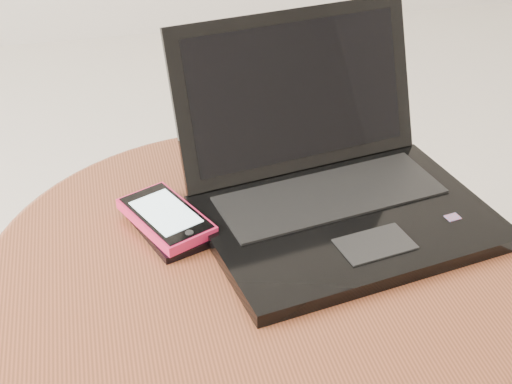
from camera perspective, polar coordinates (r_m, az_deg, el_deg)
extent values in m
cylinder|color=brown|center=(0.80, -0.26, -6.00)|extent=(0.57, 0.57, 0.03)
torus|color=brown|center=(0.80, -0.26, -6.00)|extent=(0.60, 0.60, 0.03)
cube|color=black|center=(0.83, 7.34, -2.34)|extent=(0.36, 0.27, 0.02)
cube|color=black|center=(0.86, 5.94, -0.23)|extent=(0.28, 0.14, 0.00)
cube|color=black|center=(0.79, 9.44, -4.09)|extent=(0.09, 0.06, 0.00)
cube|color=red|center=(0.85, 15.36, -1.95)|extent=(0.02, 0.02, 0.00)
cube|color=black|center=(0.89, 3.24, 8.00)|extent=(0.32, 0.12, 0.19)
cube|color=black|center=(0.89, 3.36, 7.98)|extent=(0.28, 0.10, 0.16)
cube|color=black|center=(0.83, -7.08, -2.94)|extent=(0.09, 0.12, 0.01)
cube|color=#AD194C|center=(0.86, -8.52, -1.06)|extent=(0.05, 0.02, 0.00)
cube|color=#D01E4D|center=(0.83, -7.17, -2.01)|extent=(0.11, 0.13, 0.01)
cube|color=black|center=(0.82, -7.20, -1.63)|extent=(0.10, 0.13, 0.00)
cube|color=silver|center=(0.82, -7.21, -1.58)|extent=(0.08, 0.10, 0.00)
cylinder|color=black|center=(0.79, -5.33, -3.22)|extent=(0.01, 0.01, 0.00)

